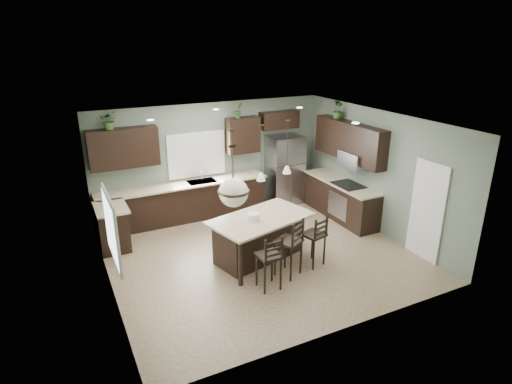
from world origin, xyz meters
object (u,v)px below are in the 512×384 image
object	(u,v)px
bar_stool_center	(288,247)
plant_back_left	(109,120)
kitchen_island	(261,238)
serving_dish	(253,217)
bar_stool_right	(313,240)
refrigerator	(284,170)
bar_stool_left	(269,261)

from	to	relation	value
bar_stool_center	plant_back_left	size ratio (longest dim) A/B	2.83
kitchen_island	serving_dish	size ratio (longest dim) A/B	8.45
bar_stool_right	plant_back_left	xyz separation A→B (m)	(-3.15, 3.38, 2.07)
refrigerator	serving_dish	bearing A→B (deg)	-130.06
refrigerator	bar_stool_right	xyz separation A→B (m)	(-1.18, -3.24, -0.39)
refrigerator	bar_stool_center	xyz separation A→B (m)	(-1.83, -3.36, -0.34)
bar_stool_right	serving_dish	bearing A→B (deg)	134.04
refrigerator	kitchen_island	xyz separation A→B (m)	(-2.01, -2.57, -0.46)
serving_dish	bar_stool_center	bearing A→B (deg)	-62.98
bar_stool_right	plant_back_left	world-z (taller)	plant_back_left
bar_stool_right	plant_back_left	size ratio (longest dim) A/B	2.60
bar_stool_left	plant_back_left	xyz separation A→B (m)	(-1.96, 3.75, 2.06)
bar_stool_center	bar_stool_right	size ratio (longest dim) A/B	1.09
serving_dish	bar_stool_right	world-z (taller)	bar_stool_right
bar_stool_center	bar_stool_right	world-z (taller)	bar_stool_center
refrigerator	kitchen_island	distance (m)	3.30
serving_dish	bar_stool_right	bearing A→B (deg)	-31.05
bar_stool_left	plant_back_left	distance (m)	4.70
bar_stool_right	bar_stool_left	bearing A→B (deg)	-177.92
bar_stool_right	plant_back_left	bearing A→B (deg)	118.04
serving_dish	plant_back_left	xyz separation A→B (m)	(-2.13, 2.77, 1.61)
bar_stool_right	refrigerator	bearing A→B (deg)	55.00
kitchen_island	serving_dish	bearing A→B (deg)	-180.00
bar_stool_left	bar_stool_center	distance (m)	0.60
kitchen_island	plant_back_left	xyz separation A→B (m)	(-2.32, 2.72, 2.14)
kitchen_island	plant_back_left	bearing A→B (deg)	115.77
refrigerator	bar_stool_center	size ratio (longest dim) A/B	1.58
refrigerator	bar_stool_center	world-z (taller)	refrigerator
plant_back_left	serving_dish	bearing A→B (deg)	-52.45
refrigerator	bar_stool_left	size ratio (longest dim) A/B	1.70
kitchen_island	bar_stool_right	xyz separation A→B (m)	(0.83, -0.67, 0.08)
serving_dish	bar_stool_right	xyz separation A→B (m)	(1.02, -0.61, -0.46)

